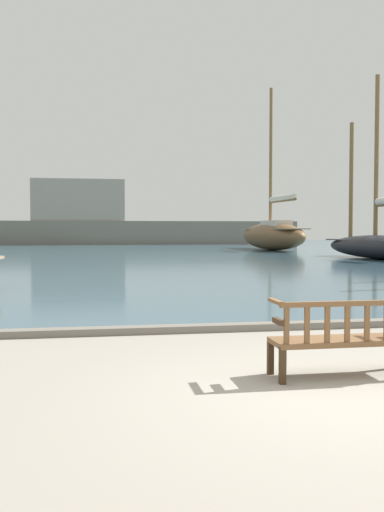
% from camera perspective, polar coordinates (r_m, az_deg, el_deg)
% --- Properties ---
extents(ground_plane, '(160.00, 160.00, 0.00)m').
position_cam_1_polar(ground_plane, '(6.33, 14.25, -13.26)').
color(ground_plane, gray).
extents(harbor_water, '(100.00, 80.00, 0.08)m').
position_cam_1_polar(harbor_water, '(49.66, -6.80, 0.67)').
color(harbor_water, '#385666').
rests_on(harbor_water, ground).
extents(quay_edge_kerb, '(40.00, 0.30, 0.12)m').
position_cam_1_polar(quay_edge_kerb, '(9.88, 5.09, -7.09)').
color(quay_edge_kerb, slate).
rests_on(quay_edge_kerb, ground).
extents(park_bench, '(1.60, 0.53, 0.92)m').
position_cam_1_polar(park_bench, '(6.95, 14.60, -7.87)').
color(park_bench, '#3D2A19').
rests_on(park_bench, ground).
extents(sailboat_mid_port, '(3.46, 12.12, 13.24)m').
position_cam_1_polar(sailboat_mid_port, '(47.23, 8.00, 2.15)').
color(sailboat_mid_port, brown).
rests_on(sailboat_mid_port, harbor_water).
extents(sailboat_far_port, '(3.58, 9.76, 10.43)m').
position_cam_1_polar(sailboat_far_port, '(34.16, 18.11, 1.28)').
color(sailboat_far_port, black).
rests_on(sailboat_far_port, harbor_water).
extents(far_breakwater, '(41.53, 2.40, 7.33)m').
position_cam_1_polar(far_breakwater, '(64.62, -8.46, 3.11)').
color(far_breakwater, slate).
rests_on(far_breakwater, ground).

